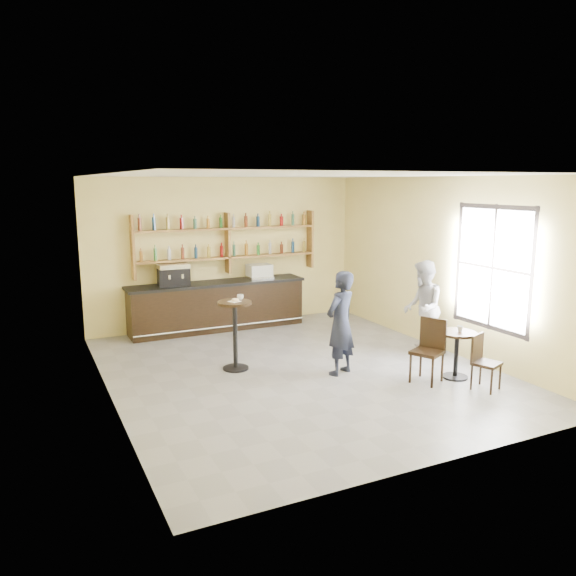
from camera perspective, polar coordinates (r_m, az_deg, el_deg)
name	(u,v)px	position (r m, az deg, el deg)	size (l,w,h in m)	color
floor	(298,370)	(9.47, 1.02, -8.37)	(7.00, 7.00, 0.00)	slate
ceiling	(299,175)	(8.95, 1.09, 11.38)	(7.00, 7.00, 0.00)	white
wall_back	(226,252)	(12.27, -6.33, 3.65)	(7.00, 7.00, 0.00)	#F0DF88
wall_front	(446,325)	(6.21, 15.75, -3.62)	(7.00, 7.00, 0.00)	#F0DF88
wall_left	(106,291)	(8.19, -18.04, -0.34)	(7.00, 7.00, 0.00)	#F0DF88
wall_right	(443,264)	(10.75, 15.50, 2.32)	(7.00, 7.00, 0.00)	#F0DF88
window_pane	(493,268)	(9.87, 20.07, 1.93)	(2.00, 2.00, 0.00)	white
window_frame	(492,268)	(9.86, 20.05, 1.93)	(0.04, 1.70, 2.10)	black
shelf_unit	(228,243)	(12.12, -6.15, 4.57)	(4.00, 0.26, 1.40)	brown
liquor_bottles	(228,235)	(12.10, -6.16, 5.37)	(3.68, 0.10, 1.00)	#8C5919
bar_counter	(217,306)	(12.02, -7.20, -1.79)	(3.78, 0.74, 1.02)	black
espresso_machine	(174,275)	(11.63, -11.55, 1.34)	(0.62, 0.40, 0.44)	black
pastry_case	(259,271)	(12.23, -2.94, 1.69)	(0.52, 0.42, 0.31)	silver
pedestal_table	(235,336)	(9.41, -5.39, -4.84)	(0.57, 0.57, 1.16)	black
napkin	(235,301)	(9.27, -5.45, -1.36)	(0.17, 0.17, 0.00)	white
donut	(235,300)	(9.26, -5.37, -1.22)	(0.12, 0.12, 0.04)	#E0AC52
cup_pedestal	(240,297)	(9.40, -4.87, -0.92)	(0.11, 0.11, 0.09)	white
man_main	(341,323)	(9.12, 5.37, -3.57)	(0.62, 0.41, 1.71)	black
cafe_table	(456,355)	(9.41, 16.71, -6.53)	(0.60, 0.60, 0.76)	black
cup_cafe	(460,329)	(9.32, 17.08, -3.98)	(0.09, 0.09, 0.09)	white
chair_west	(427,351)	(9.06, 13.95, -6.27)	(0.43, 0.43, 1.00)	black
chair_south	(487,363)	(9.02, 19.54, -7.18)	(0.36, 0.36, 0.84)	black
patron_second	(422,308)	(10.41, 13.50, -1.97)	(0.84, 0.65, 1.72)	#98989D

